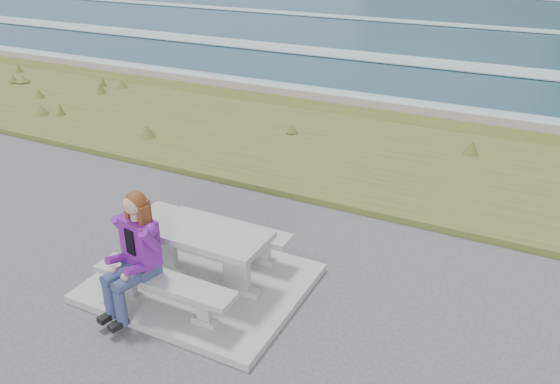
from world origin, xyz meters
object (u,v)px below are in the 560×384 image
(picnic_table, at_px, (198,240))
(bench_landward, at_px, (164,286))
(bench_seaward, at_px, (229,231))
(seated_woman, at_px, (132,270))

(picnic_table, relative_size, bench_landward, 1.00)
(bench_seaward, relative_size, seated_woman, 1.22)
(bench_landward, relative_size, seated_woman, 1.22)
(bench_seaward, bearing_deg, seated_woman, -102.20)
(picnic_table, height_order, bench_seaward, picnic_table)
(seated_woman, bearing_deg, bench_landward, 34.79)
(bench_seaward, height_order, seated_woman, seated_woman)
(bench_landward, height_order, bench_seaward, same)
(bench_landward, xyz_separation_m, bench_seaward, (0.00, 1.40, 0.00))
(bench_seaward, distance_m, seated_woman, 1.58)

